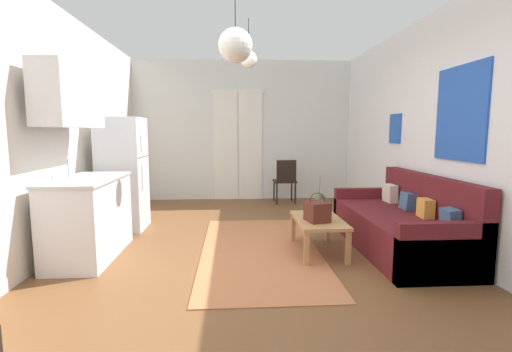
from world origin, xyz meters
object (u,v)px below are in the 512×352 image
object	(u,v)px
bamboo_vase	(319,204)
refrigerator	(123,174)
accent_chair	(285,179)
pendant_lamp_near	(235,45)
pendant_lamp_far	(248,59)
couch	(403,226)
coffee_table	(318,223)
handbag	(317,211)

from	to	relation	value
bamboo_vase	refrigerator	world-z (taller)	refrigerator
bamboo_vase	accent_chair	world-z (taller)	bamboo_vase
bamboo_vase	accent_chair	bearing A→B (deg)	90.79
bamboo_vase	refrigerator	xyz separation A→B (m)	(-2.61, 0.95, 0.27)
pendant_lamp_near	pendant_lamp_far	xyz separation A→B (m)	(0.18, 1.77, 0.24)
couch	coffee_table	size ratio (longest dim) A/B	2.30
couch	pendant_lamp_near	bearing A→B (deg)	-152.39
accent_chair	pendant_lamp_far	distance (m)	2.90
couch	handbag	xyz separation A→B (m)	(-1.07, -0.14, 0.23)
coffee_table	accent_chair	world-z (taller)	accent_chair
handbag	refrigerator	world-z (taller)	refrigerator
bamboo_vase	accent_chair	xyz separation A→B (m)	(-0.04, 2.62, -0.04)
bamboo_vase	handbag	xyz separation A→B (m)	(-0.11, -0.35, -0.01)
couch	refrigerator	distance (m)	3.79
bamboo_vase	pendant_lamp_far	size ratio (longest dim) A/B	0.76
refrigerator	pendant_lamp_far	bearing A→B (deg)	-13.52
couch	refrigerator	size ratio (longest dim) A/B	1.30
bamboo_vase	pendant_lamp_far	xyz separation A→B (m)	(-0.84, 0.52, 1.80)
coffee_table	handbag	distance (m)	0.20
bamboo_vase	pendant_lamp_far	world-z (taller)	pendant_lamp_far
pendant_lamp_far	accent_chair	bearing A→B (deg)	69.02
coffee_table	pendant_lamp_near	size ratio (longest dim) A/B	1.02
couch	coffee_table	distance (m)	1.03
handbag	pendant_lamp_near	xyz separation A→B (m)	(-0.91, -0.90, 1.57)
couch	refrigerator	xyz separation A→B (m)	(-3.57, 1.16, 0.51)
handbag	accent_chair	xyz separation A→B (m)	(0.07, 2.97, -0.03)
accent_chair	pendant_lamp_far	world-z (taller)	pendant_lamp_far
couch	bamboo_vase	world-z (taller)	couch
couch	accent_chair	xyz separation A→B (m)	(-1.00, 2.83, 0.20)
coffee_table	pendant_lamp_near	bearing A→B (deg)	-133.61
accent_chair	handbag	bearing A→B (deg)	86.16
handbag	pendant_lamp_near	world-z (taller)	pendant_lamp_near
accent_chair	pendant_lamp_near	size ratio (longest dim) A/B	0.98
accent_chair	pendant_lamp_near	xyz separation A→B (m)	(-0.99, -3.87, 1.60)
couch	handbag	size ratio (longest dim) A/B	6.37
bamboo_vase	refrigerator	size ratio (longest dim) A/B	0.29
handbag	accent_chair	world-z (taller)	accent_chair
coffee_table	bamboo_vase	xyz separation A→B (m)	(0.07, 0.25, 0.18)
handbag	pendant_lamp_far	bearing A→B (deg)	129.70
coffee_table	bamboo_vase	distance (m)	0.31
coffee_table	handbag	world-z (taller)	handbag
bamboo_vase	pendant_lamp_near	size ratio (longest dim) A/B	0.53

